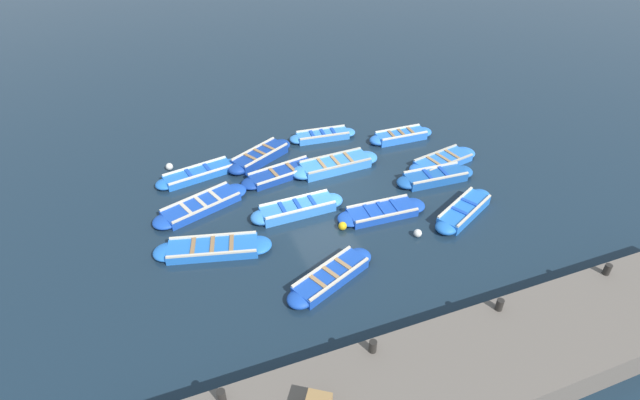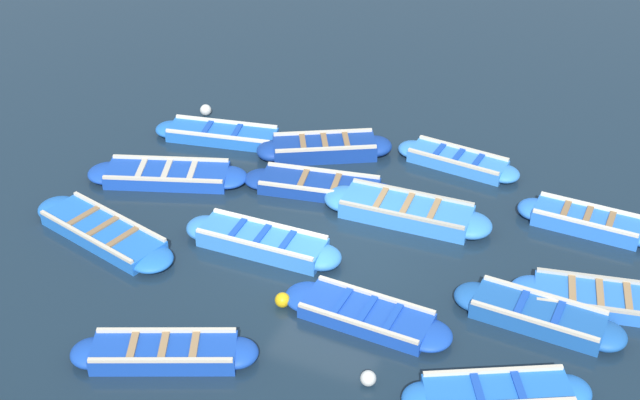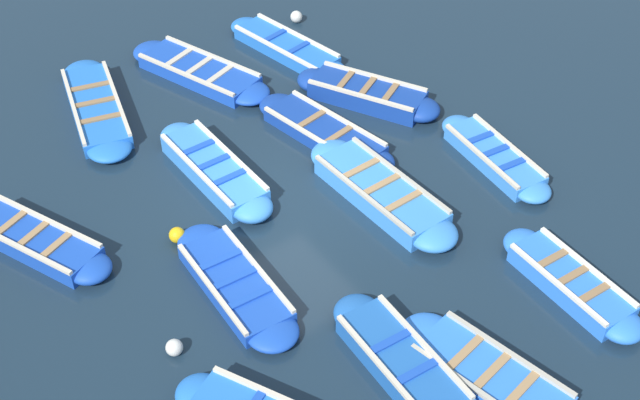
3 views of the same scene
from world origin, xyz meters
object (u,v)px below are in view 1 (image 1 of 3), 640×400
Objects in this scene: boat_mid_row at (260,156)px; buoy_orange_near at (169,167)px; boat_broadside at (283,173)px; bollard_south at (607,269)px; boat_centre at (401,136)px; boat_drifting at (213,248)px; boat_tucked at (435,177)px; boat_outer_right at (298,209)px; buoy_yellow_far at (418,233)px; bollard_mid_north at (373,346)px; boat_far_corner at (464,211)px; bollard_mid_south at (500,305)px; boat_end_of_row at (199,174)px; buoy_white_drifting at (343,226)px; boat_inner_gap at (323,136)px; boat_bow_out at (331,277)px; boat_near_quay at (382,212)px; bollard_north at (221,396)px; boat_alongside at (201,205)px; boat_outer_left at (335,165)px; boat_stern_in at (443,161)px.

boat_mid_row is 11.16× the size of buoy_orange_near.
boat_broadside is 10.75× the size of bollard_south.
boat_centre reaches higher than boat_drifting.
boat_centre reaches higher than boat_tucked.
boat_outer_right is 12.47× the size of buoy_yellow_far.
bollard_mid_north is (10.77, -6.72, 0.97)m from boat_centre.
bollard_mid_south reaches higher than boat_far_corner.
buoy_white_drifting is (5.24, 4.21, -0.00)m from boat_end_of_row.
boat_outer_right is 4.11m from boat_mid_row.
boat_mid_row is at bearing -136.87° from boat_far_corner.
boat_inner_gap is 9.12× the size of bollard_mid_south.
buoy_yellow_far is (0.47, -2.21, -0.04)m from boat_far_corner.
boat_bow_out reaches higher than buoy_white_drifting.
buoy_white_drifting is at bearing -81.80° from boat_near_quay.
boat_outer_right reaches higher than boat_centre.
boat_bow_out is 9.98× the size of bollard_north.
boat_outer_right is 8.44m from bollard_north.
boat_alongside is 13.64× the size of buoy_yellow_far.
boat_outer_left is 5.20m from buoy_yellow_far.
boat_drifting is at bearing -45.12° from boat_broadside.
boat_near_quay is 1.70m from buoy_white_drifting.
boat_alongside is at bearing -61.39° from boat_inner_gap.
boat_bow_out is 3.66m from bollard_mid_north.
boat_tucked is 7.76m from bollard_mid_south.
boat_stern_in is 10.29× the size of bollard_mid_north.
boat_bow_out is (3.70, -0.16, -0.02)m from boat_outer_right.
boat_tucked reaches higher than boat_drifting.
boat_inner_gap is 6.98m from buoy_orange_near.
boat_end_of_row reaches higher than boat_near_quay.
boat_stern_in is 11.89× the size of buoy_orange_near.
boat_end_of_row is 10.51× the size of bollard_mid_south.
boat_bow_out is 11.45× the size of buoy_white_drifting.
boat_far_corner is (6.07, 8.73, 0.04)m from boat_end_of_row.
bollard_south reaches higher than boat_outer_right.
bollard_mid_north reaches higher than boat_centre.
boat_far_corner is at bearing 54.17° from buoy_orange_near.
boat_outer_right reaches higher than boat_stern_in.
boat_alongside is 8.85m from bollard_north.
bollard_south is at bearing 90.00° from bollard_mid_south.
buoy_orange_near is at bearing -88.60° from boat_inner_gap.
boat_inner_gap is at bearing 170.44° from boat_outer_left.
boat_far_corner reaches higher than boat_drifting.
boat_stern_in is at bearing 126.41° from bollard_north.
boat_inner_gap reaches higher than buoy_yellow_far.
boat_broadside is 3.57m from boat_inner_gap.
boat_stern_in is 11.11m from bollard_mid_north.
bollard_mid_south is (7.22, 3.34, 0.95)m from boat_outer_right.
boat_stern_in is at bearing 73.93° from boat_outer_left.
boat_mid_row is at bearing -94.75° from boat_centre.
bollard_mid_north is at bearing 16.80° from buoy_orange_near.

